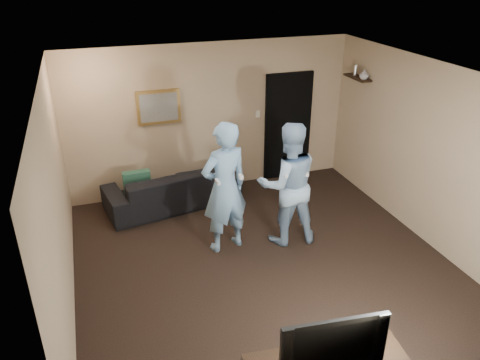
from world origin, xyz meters
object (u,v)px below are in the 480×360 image
object	(u,v)px
sofa	(173,187)
wii_player_right	(288,184)
television	(330,337)
wii_player_left	(225,188)

from	to	relation	value
sofa	wii_player_right	distance (m)	2.20
television	wii_player_right	bearing A→B (deg)	80.06
wii_player_left	wii_player_right	bearing A→B (deg)	-5.84
television	wii_player_left	size ratio (longest dim) A/B	0.51
sofa	wii_player_right	bearing A→B (deg)	121.09
sofa	wii_player_right	world-z (taller)	wii_player_right
sofa	wii_player_right	size ratio (longest dim) A/B	1.21
wii_player_left	television	bearing A→B (deg)	-87.69
sofa	wii_player_left	size ratio (longest dim) A/B	1.16
sofa	television	size ratio (longest dim) A/B	2.28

